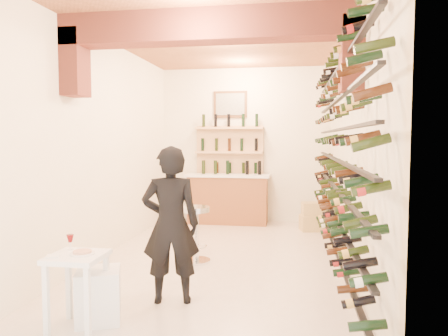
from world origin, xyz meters
name	(u,v)px	position (x,y,z in m)	size (l,w,h in m)	color
ground	(221,260)	(0.00, 0.00, 0.00)	(6.00, 6.00, 0.00)	beige
room_shell	(217,100)	(0.00, -0.26, 2.25)	(3.52, 6.02, 3.21)	white
wine_rack	(332,152)	(1.53, 0.00, 1.55)	(0.32, 5.70, 2.56)	black
back_counter	(228,197)	(-0.30, 2.65, 0.53)	(1.70, 0.62, 1.29)	brown
back_shelving	(230,166)	(-0.30, 2.89, 1.17)	(1.40, 0.31, 2.73)	tan
tasting_table	(77,268)	(-0.92, -2.38, 0.57)	(0.48, 0.48, 0.84)	white
white_stool	(99,295)	(-0.80, -2.19, 0.25)	(0.40, 0.40, 0.50)	white
person	(171,225)	(-0.26, -1.62, 0.83)	(0.61, 0.40, 1.66)	black
chrome_barstool	(196,230)	(-0.33, -0.15, 0.45)	(0.41, 0.41, 0.78)	silver
crate_lower	(313,223)	(1.40, 2.20, 0.14)	(0.48, 0.34, 0.29)	tan
crate_upper	(313,209)	(1.40, 2.20, 0.41)	(0.42, 0.29, 0.24)	tan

